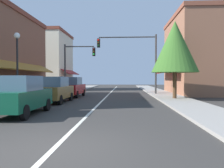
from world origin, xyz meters
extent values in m
plane|color=#33302D|center=(0.00, 18.00, 0.00)|extent=(80.00, 80.00, 0.00)
cube|color=gray|center=(-5.50, 18.00, 0.06)|extent=(2.60, 56.00, 0.12)
cube|color=gray|center=(5.50, 18.00, 0.06)|extent=(2.60, 56.00, 0.12)
cube|color=silver|center=(0.00, 18.00, 0.00)|extent=(0.14, 52.00, 0.01)
cube|color=slate|center=(-6.86, 12.00, 1.40)|extent=(0.08, 10.64, 1.80)
cube|color=olive|center=(-6.25, 12.00, 2.60)|extent=(1.27, 11.76, 0.73)
cube|color=slate|center=(-6.86, 15.08, 4.98)|extent=(0.08, 1.10, 1.30)
cube|color=#8E5B42|center=(9.59, 20.00, 3.95)|extent=(5.57, 10.00, 7.90)
cube|color=brown|center=(9.59, 20.00, 8.10)|extent=(5.77, 10.20, 0.40)
cube|color=slate|center=(6.86, 20.00, 1.40)|extent=(0.08, 7.60, 1.80)
cube|color=maroon|center=(6.25, 20.00, 2.60)|extent=(1.27, 8.40, 0.73)
cube|color=slate|center=(6.86, 17.80, 5.69)|extent=(0.08, 1.10, 1.30)
cube|color=slate|center=(6.86, 22.20, 5.69)|extent=(0.08, 1.10, 1.30)
cube|color=beige|center=(-9.33, 28.00, 4.00)|extent=(5.06, 8.00, 8.00)
cube|color=brown|center=(-9.33, 28.00, 8.20)|extent=(5.26, 8.20, 0.40)
cube|color=slate|center=(-6.86, 28.00, 1.40)|extent=(0.08, 6.08, 1.80)
cube|color=maroon|center=(-6.25, 28.00, 2.60)|extent=(1.27, 6.72, 0.73)
cube|color=slate|center=(-6.86, 26.24, 5.76)|extent=(0.08, 1.10, 1.30)
cube|color=slate|center=(-6.86, 29.76, 5.76)|extent=(0.08, 1.10, 1.30)
cube|color=#0F4C33|center=(-3.08, 4.98, 0.71)|extent=(1.78, 4.12, 0.80)
cube|color=slate|center=(-3.08, 4.88, 1.44)|extent=(1.55, 2.02, 0.66)
cylinder|color=black|center=(-3.89, 6.32, 0.31)|extent=(0.21, 0.62, 0.62)
cylinder|color=black|center=(-2.31, 6.34, 0.31)|extent=(0.21, 0.62, 0.62)
cylinder|color=black|center=(-2.27, 3.64, 0.31)|extent=(0.21, 0.62, 0.62)
cube|color=brown|center=(-3.15, 10.27, 0.71)|extent=(1.77, 4.12, 0.80)
cube|color=slate|center=(-3.15, 10.17, 1.44)|extent=(1.55, 2.02, 0.66)
cylinder|color=black|center=(-3.92, 11.63, 0.31)|extent=(0.21, 0.62, 0.62)
cylinder|color=black|center=(-2.34, 11.61, 0.31)|extent=(0.21, 0.62, 0.62)
cylinder|color=black|center=(-3.96, 8.93, 0.31)|extent=(0.21, 0.62, 0.62)
cylinder|color=black|center=(-2.37, 8.90, 0.31)|extent=(0.21, 0.62, 0.62)
cube|color=maroon|center=(-3.10, 15.18, 0.71)|extent=(1.84, 4.15, 0.80)
cube|color=slate|center=(-3.10, 15.08, 1.44)|extent=(1.58, 2.04, 0.66)
cylinder|color=black|center=(-3.85, 16.55, 0.31)|extent=(0.22, 0.63, 0.62)
cylinder|color=black|center=(-2.27, 16.51, 0.31)|extent=(0.22, 0.63, 0.62)
cylinder|color=black|center=(-3.92, 13.85, 0.31)|extent=(0.22, 0.63, 0.62)
cylinder|color=black|center=(-2.34, 13.80, 0.31)|extent=(0.22, 0.63, 0.62)
cylinder|color=#333333|center=(4.80, 18.29, 3.05)|extent=(0.18, 0.18, 6.10)
cylinder|color=#333333|center=(1.90, 18.29, 5.85)|extent=(5.80, 0.12, 0.12)
cube|color=black|center=(-1.00, 18.11, 5.25)|extent=(0.30, 0.24, 0.90)
sphere|color=red|center=(-1.00, 17.98, 5.53)|extent=(0.20, 0.20, 0.20)
sphere|color=#3D2D0C|center=(-1.00, 17.98, 5.25)|extent=(0.20, 0.20, 0.20)
sphere|color=#0C3316|center=(-1.00, 17.98, 4.97)|extent=(0.20, 0.20, 0.20)
cylinder|color=#333333|center=(-4.80, 19.39, 2.67)|extent=(0.18, 0.18, 5.35)
cylinder|color=#333333|center=(-3.21, 19.39, 5.10)|extent=(3.18, 0.12, 0.12)
cube|color=black|center=(-1.62, 19.21, 4.50)|extent=(0.30, 0.24, 0.90)
sphere|color=#420F0F|center=(-1.62, 19.08, 4.78)|extent=(0.20, 0.20, 0.20)
sphere|color=#3D2D0C|center=(-1.62, 19.08, 4.50)|extent=(0.20, 0.20, 0.20)
sphere|color=green|center=(-1.62, 19.08, 4.22)|extent=(0.20, 0.20, 0.20)
cylinder|color=black|center=(-4.95, 8.64, 2.05)|extent=(0.12, 0.12, 4.10)
sphere|color=white|center=(-4.95, 8.64, 4.28)|extent=(0.36, 0.36, 0.36)
cylinder|color=#4C331E|center=(5.53, 12.85, 1.33)|extent=(0.30, 0.30, 2.67)
cone|color=#386626|center=(5.53, 12.85, 4.11)|extent=(3.61, 3.61, 3.97)
camera|label=1|loc=(1.66, -5.15, 1.64)|focal=36.81mm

